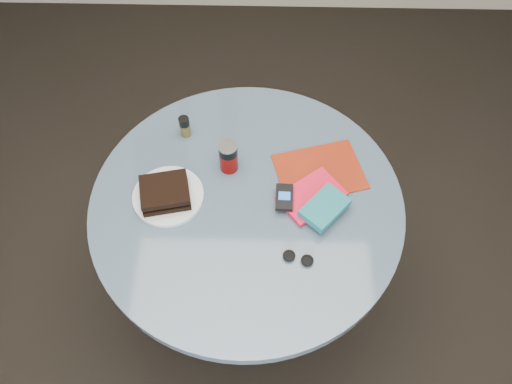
{
  "coord_description": "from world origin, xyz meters",
  "views": [
    {
      "loc": [
        0.05,
        -0.84,
        2.09
      ],
      "look_at": [
        0.03,
        0.0,
        0.8
      ],
      "focal_mm": 35.0,
      "sensor_mm": 36.0,
      "label": 1
    }
  ],
  "objects_px": {
    "pepper_grinder": "(185,127)",
    "table": "(247,226)",
    "mp3_player": "(284,197)",
    "headphones": "(298,258)",
    "soda_can": "(228,157)",
    "sandwich": "(165,193)",
    "plate": "(168,196)",
    "novel": "(325,208)",
    "red_book": "(311,196)",
    "magazine": "(319,172)"
  },
  "relations": [
    {
      "from": "headphones",
      "to": "pepper_grinder",
      "type": "bearing_deg",
      "value": 128.81
    },
    {
      "from": "novel",
      "to": "plate",
      "type": "bearing_deg",
      "value": 126.52
    },
    {
      "from": "mp3_player",
      "to": "headphones",
      "type": "bearing_deg",
      "value": -78.69
    },
    {
      "from": "plate",
      "to": "magazine",
      "type": "distance_m",
      "value": 0.5
    },
    {
      "from": "table",
      "to": "red_book",
      "type": "height_order",
      "value": "red_book"
    },
    {
      "from": "sandwich",
      "to": "soda_can",
      "type": "bearing_deg",
      "value": 34.38
    },
    {
      "from": "novel",
      "to": "mp3_player",
      "type": "distance_m",
      "value": 0.13
    },
    {
      "from": "soda_can",
      "to": "mp3_player",
      "type": "distance_m",
      "value": 0.23
    },
    {
      "from": "table",
      "to": "plate",
      "type": "distance_m",
      "value": 0.3
    },
    {
      "from": "novel",
      "to": "headphones",
      "type": "relative_size",
      "value": 1.46
    },
    {
      "from": "magazine",
      "to": "mp3_player",
      "type": "xyz_separation_m",
      "value": [
        -0.12,
        -0.12,
        0.03
      ]
    },
    {
      "from": "pepper_grinder",
      "to": "novel",
      "type": "relative_size",
      "value": 0.56
    },
    {
      "from": "plate",
      "to": "headphones",
      "type": "bearing_deg",
      "value": -27.16
    },
    {
      "from": "table",
      "to": "headphones",
      "type": "relative_size",
      "value": 10.0
    },
    {
      "from": "novel",
      "to": "table",
      "type": "bearing_deg",
      "value": 122.13
    },
    {
      "from": "sandwich",
      "to": "red_book",
      "type": "distance_m",
      "value": 0.46
    },
    {
      "from": "magazine",
      "to": "headphones",
      "type": "distance_m",
      "value": 0.33
    },
    {
      "from": "soda_can",
      "to": "novel",
      "type": "bearing_deg",
      "value": -29.47
    },
    {
      "from": "red_book",
      "to": "magazine",
      "type": "bearing_deg",
      "value": 35.76
    },
    {
      "from": "sandwich",
      "to": "novel",
      "type": "distance_m",
      "value": 0.5
    },
    {
      "from": "sandwich",
      "to": "mp3_player",
      "type": "bearing_deg",
      "value": -0.18
    },
    {
      "from": "table",
      "to": "pepper_grinder",
      "type": "bearing_deg",
      "value": 129.43
    },
    {
      "from": "red_book",
      "to": "plate",
      "type": "bearing_deg",
      "value": 143.46
    },
    {
      "from": "magazine",
      "to": "pepper_grinder",
      "type": "bearing_deg",
      "value": 146.35
    },
    {
      "from": "sandwich",
      "to": "novel",
      "type": "bearing_deg",
      "value": -4.68
    },
    {
      "from": "red_book",
      "to": "headphones",
      "type": "bearing_deg",
      "value": -139.63
    },
    {
      "from": "table",
      "to": "soda_can",
      "type": "bearing_deg",
      "value": 115.75
    },
    {
      "from": "table",
      "to": "sandwich",
      "type": "height_order",
      "value": "sandwich"
    },
    {
      "from": "mp3_player",
      "to": "table",
      "type": "bearing_deg",
      "value": 178.07
    },
    {
      "from": "sandwich",
      "to": "magazine",
      "type": "xyz_separation_m",
      "value": [
        0.49,
        0.12,
        -0.04
      ]
    },
    {
      "from": "sandwich",
      "to": "headphones",
      "type": "bearing_deg",
      "value": -25.89
    },
    {
      "from": "soda_can",
      "to": "red_book",
      "type": "xyz_separation_m",
      "value": [
        0.27,
        -0.12,
        -0.04
      ]
    },
    {
      "from": "pepper_grinder",
      "to": "mp3_player",
      "type": "bearing_deg",
      "value": -38.69
    },
    {
      "from": "plate",
      "to": "table",
      "type": "bearing_deg",
      "value": -1.46
    },
    {
      "from": "red_book",
      "to": "headphones",
      "type": "xyz_separation_m",
      "value": [
        -0.05,
        -0.22,
        -0.0
      ]
    },
    {
      "from": "sandwich",
      "to": "magazine",
      "type": "distance_m",
      "value": 0.51
    },
    {
      "from": "magazine",
      "to": "headphones",
      "type": "relative_size",
      "value": 2.78
    },
    {
      "from": "table",
      "to": "sandwich",
      "type": "bearing_deg",
      "value": -179.36
    },
    {
      "from": "pepper_grinder",
      "to": "mp3_player",
      "type": "distance_m",
      "value": 0.43
    },
    {
      "from": "plate",
      "to": "headphones",
      "type": "height_order",
      "value": "headphones"
    },
    {
      "from": "plate",
      "to": "novel",
      "type": "height_order",
      "value": "novel"
    },
    {
      "from": "soda_can",
      "to": "table",
      "type": "bearing_deg",
      "value": -64.25
    },
    {
      "from": "plate",
      "to": "soda_can",
      "type": "distance_m",
      "value": 0.23
    },
    {
      "from": "pepper_grinder",
      "to": "table",
      "type": "bearing_deg",
      "value": -50.57
    },
    {
      "from": "table",
      "to": "plate",
      "type": "xyz_separation_m",
      "value": [
        -0.25,
        0.01,
        0.17
      ]
    },
    {
      "from": "pepper_grinder",
      "to": "mp3_player",
      "type": "height_order",
      "value": "pepper_grinder"
    },
    {
      "from": "table",
      "to": "headphones",
      "type": "distance_m",
      "value": 0.31
    },
    {
      "from": "pepper_grinder",
      "to": "headphones",
      "type": "relative_size",
      "value": 0.82
    },
    {
      "from": "table",
      "to": "red_book",
      "type": "relative_size",
      "value": 5.1
    },
    {
      "from": "plate",
      "to": "headphones",
      "type": "xyz_separation_m",
      "value": [
        0.41,
        -0.21,
        0.0
      ]
    }
  ]
}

